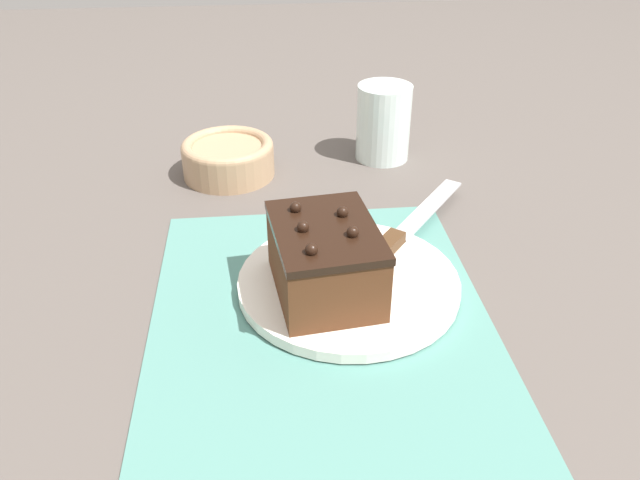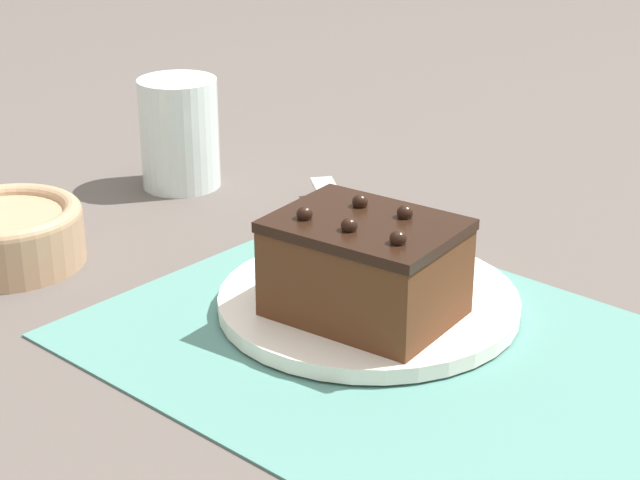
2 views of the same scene
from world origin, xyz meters
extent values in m
plane|color=#544C47|center=(0.00, 0.00, 0.00)|extent=(3.00, 3.00, 0.00)
cube|color=slate|center=(0.00, 0.00, 0.00)|extent=(0.46, 0.34, 0.00)
cylinder|color=white|center=(0.06, -0.03, 0.01)|extent=(0.24, 0.24, 0.01)
cube|color=#512D19|center=(0.04, -0.01, 0.05)|extent=(0.14, 0.11, 0.07)
cube|color=black|center=(0.04, -0.01, 0.09)|extent=(0.14, 0.11, 0.01)
sphere|color=black|center=(0.00, 0.01, 0.09)|extent=(0.01, 0.01, 0.01)
sphere|color=black|center=(0.03, -0.03, 0.09)|extent=(0.01, 0.01, 0.01)
sphere|color=black|center=(0.04, 0.01, 0.09)|extent=(0.01, 0.01, 0.01)
sphere|color=black|center=(0.06, -0.03, 0.09)|extent=(0.01, 0.01, 0.01)
sphere|color=black|center=(0.08, 0.02, 0.09)|extent=(0.01, 0.01, 0.01)
cube|color=#472D19|center=(0.10, -0.08, 0.02)|extent=(0.08, 0.07, 0.01)
cube|color=#B7BABF|center=(0.20, -0.15, 0.02)|extent=(0.15, 0.12, 0.00)
cylinder|color=silver|center=(0.39, -0.13, 0.06)|extent=(0.08, 0.08, 0.11)
cylinder|color=tan|center=(0.35, 0.10, 0.02)|extent=(0.13, 0.13, 0.04)
torus|color=tan|center=(0.35, 0.10, 0.04)|extent=(0.13, 0.13, 0.02)
camera|label=1|loc=(-0.47, 0.05, 0.40)|focal=35.00mm
camera|label=2|loc=(-0.41, 0.55, 0.38)|focal=60.00mm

